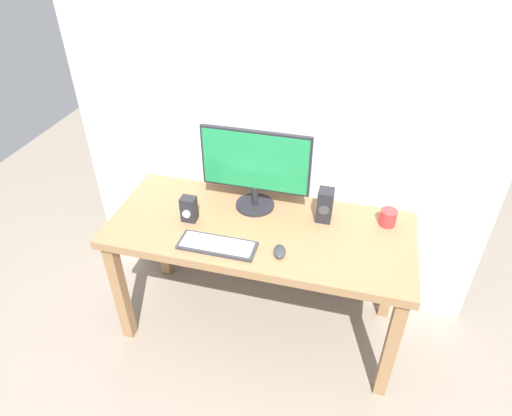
{
  "coord_description": "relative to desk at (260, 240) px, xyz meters",
  "views": [
    {
      "loc": [
        0.46,
        -1.82,
        2.27
      ],
      "look_at": [
        -0.02,
        0.0,
        0.9
      ],
      "focal_mm": 31.57,
      "sensor_mm": 36.0,
      "label": 1
    }
  ],
  "objects": [
    {
      "name": "wall_back",
      "position": [
        0.0,
        0.38,
        0.81
      ],
      "size": [
        2.44,
        0.04,
        3.0
      ],
      "primitive_type": "cube",
      "color": "silver",
      "rests_on": "ground_plane"
    },
    {
      "name": "ground_plane",
      "position": [
        0.0,
        0.0,
        -0.69
      ],
      "size": [
        6.0,
        6.0,
        0.0
      ],
      "primitive_type": "plane",
      "color": "gray"
    },
    {
      "name": "keyboard_primary",
      "position": [
        -0.17,
        -0.21,
        0.1
      ],
      "size": [
        0.4,
        0.14,
        0.02
      ],
      "color": "#333338",
      "rests_on": "desk"
    },
    {
      "name": "coffee_mug",
      "position": [
        0.65,
        0.2,
        0.14
      ],
      "size": [
        0.09,
        0.09,
        0.09
      ],
      "primitive_type": "cylinder",
      "color": "red",
      "rests_on": "desk"
    },
    {
      "name": "desk",
      "position": [
        0.0,
        0.0,
        0.0
      ],
      "size": [
        1.63,
        0.69,
        0.78
      ],
      "color": "#936D47",
      "rests_on": "ground_plane"
    },
    {
      "name": "speaker_right",
      "position": [
        0.32,
        0.15,
        0.19
      ],
      "size": [
        0.08,
        0.09,
        0.19
      ],
      "color": "#232328",
      "rests_on": "desk"
    },
    {
      "name": "monitor",
      "position": [
        -0.08,
        0.19,
        0.35
      ],
      "size": [
        0.6,
        0.22,
        0.46
      ],
      "color": "#232328",
      "rests_on": "desk"
    },
    {
      "name": "audio_controller",
      "position": [
        -0.39,
        -0.04,
        0.16
      ],
      "size": [
        0.08,
        0.08,
        0.14
      ],
      "color": "#232328",
      "rests_on": "desk"
    },
    {
      "name": "mouse",
      "position": [
        0.15,
        -0.18,
        0.11
      ],
      "size": [
        0.08,
        0.11,
        0.03
      ],
      "primitive_type": "ellipsoid",
      "rotation": [
        0.0,
        0.0,
        0.19
      ],
      "color": "#333338",
      "rests_on": "desk"
    }
  ]
}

